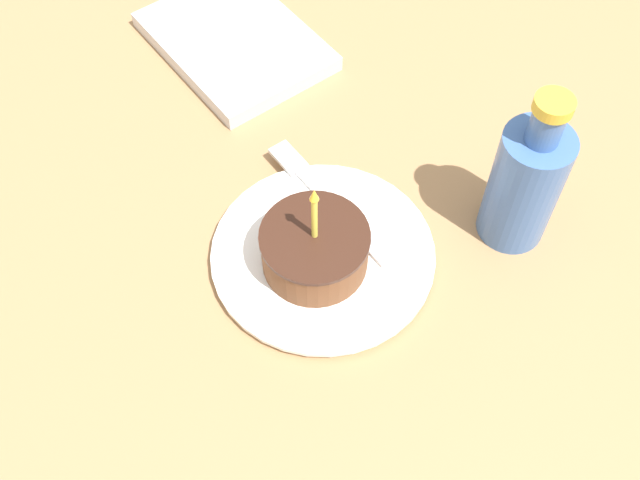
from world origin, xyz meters
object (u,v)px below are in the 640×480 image
fork (321,193)px  marble_board (235,41)px  bottle (525,182)px  plate (320,256)px  cake_slice (315,249)px

fork → marble_board: (0.26, -0.06, -0.01)m
bottle → fork: bearing=43.5°
plate → fork: (0.06, -0.05, 0.01)m
fork → cake_slice: bearing=139.1°
cake_slice → marble_board: 0.35m
cake_slice → marble_board: size_ratio=0.52×
cake_slice → fork: 0.09m
fork → bottle: 0.21m
plate → marble_board: bearing=-18.7°
cake_slice → plate: bearing=-58.9°
bottle → marble_board: 0.42m
fork → plate: bearing=142.0°
fork → bottle: (-0.15, -0.14, 0.06)m
bottle → marble_board: bottle is taller
bottle → marble_board: bearing=10.8°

